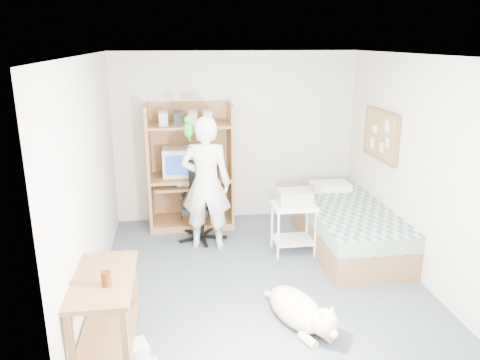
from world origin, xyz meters
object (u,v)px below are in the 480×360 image
Objects in this scene: printer_cart at (294,220)px; person at (206,184)px; office_chair at (202,212)px; computer_hutch at (191,171)px; dog at (300,311)px; bed at (348,227)px; side_desk at (105,304)px.

person is at bearing 163.82° from printer_cart.
office_chair is 1.29m from printer_cart.
computer_hutch is at bearing 116.67° from office_chair.
computer_hutch reaches higher than person.
computer_hutch is 1.72× the size of dog.
bed is at bearing -176.49° from person.
office_chair is at bearing -76.05° from computer_hutch.
side_desk is at bearing -147.50° from bed.
side_desk is at bearing -106.14° from computer_hutch.
side_desk is 0.95× the size of office_chair.
side_desk is 1.53× the size of printer_cart.
computer_hutch reaches higher than office_chair.
bed is 1.93× the size of dog.
side_desk is 0.96× the size of dog.
computer_hutch is 2.35m from bed.
printer_cart is (2.11, 1.80, -0.06)m from side_desk.
side_desk is (-0.85, -2.94, -0.33)m from computer_hutch.
computer_hutch reaches higher than dog.
bed is (2.00, -1.12, -0.53)m from computer_hutch.
printer_cart is at bearing 40.53° from side_desk.
computer_hutch is 1.80× the size of side_desk.
bed is at bearing -29.29° from computer_hutch.
computer_hutch is 1.03× the size of person.
dog is (0.78, -2.27, -0.20)m from office_chair.
office_chair is (-1.87, 0.60, 0.09)m from bed.
bed is 3.39m from side_desk.
side_desk is 2.77m from printer_cart.
bed is 0.76m from printer_cart.
printer_cart is (1.26, -1.14, -0.39)m from computer_hutch.
computer_hutch reaches higher than side_desk.
side_desk reaches higher than printer_cart.
dog is (-1.09, -1.66, -0.11)m from bed.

